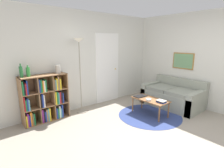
{
  "coord_description": "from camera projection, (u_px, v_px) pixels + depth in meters",
  "views": [
    {
      "loc": [
        -2.65,
        -1.72,
        1.81
      ],
      "look_at": [
        -0.11,
        1.33,
        0.85
      ],
      "focal_mm": 28.0,
      "sensor_mm": 36.0,
      "label": 1
    }
  ],
  "objects": [
    {
      "name": "vase_on_shelf",
      "position": [
        58.0,
        69.0,
        4.1
      ],
      "size": [
        0.11,
        0.11,
        0.19
      ],
      "color": "#B7B2A8",
      "rests_on": "bookshelf"
    },
    {
      "name": "ground_plane",
      "position": [
        161.0,
        138.0,
        3.35
      ],
      "size": [
        14.0,
        14.0,
        0.0
      ],
      "primitive_type": "plane",
      "color": "gray"
    },
    {
      "name": "bookshelf",
      "position": [
        44.0,
        100.0,
        4.02
      ],
      "size": [
        1.03,
        0.34,
        1.09
      ],
      "color": "#936B47",
      "rests_on": "ground_plane"
    },
    {
      "name": "bottle_middle",
      "position": [
        28.0,
        72.0,
        3.7
      ],
      "size": [
        0.08,
        0.08,
        0.24
      ],
      "color": "#2D8438",
      "rests_on": "bookshelf"
    },
    {
      "name": "coffee_table",
      "position": [
        150.0,
        101.0,
        4.39
      ],
      "size": [
        0.45,
        0.91,
        0.41
      ],
      "color": "brown",
      "rests_on": "ground_plane"
    },
    {
      "name": "wall_back",
      "position": [
        91.0,
        61.0,
        4.89
      ],
      "size": [
        7.41,
        0.11,
        2.6
      ],
      "color": "silver",
      "rests_on": "ground_plane"
    },
    {
      "name": "bottle_left",
      "position": [
        21.0,
        72.0,
        3.6
      ],
      "size": [
        0.07,
        0.07,
        0.29
      ],
      "color": "#236633",
      "rests_on": "bookshelf"
    },
    {
      "name": "laptop",
      "position": [
        140.0,
        96.0,
        4.57
      ],
      "size": [
        0.34,
        0.23,
        0.02
      ],
      "color": "black",
      "rests_on": "coffee_table"
    },
    {
      "name": "couch",
      "position": [
        173.0,
        96.0,
        5.04
      ],
      "size": [
        0.92,
        1.58,
        0.78
      ],
      "color": "gray",
      "rests_on": "ground_plane"
    },
    {
      "name": "book_stack_on_table",
      "position": [
        161.0,
        101.0,
        4.12
      ],
      "size": [
        0.16,
        0.21,
        0.05
      ],
      "color": "navy",
      "rests_on": "coffee_table"
    },
    {
      "name": "rug",
      "position": [
        150.0,
        115.0,
        4.41
      ],
      "size": [
        1.57,
        1.57,
        0.01
      ],
      "color": "navy",
      "rests_on": "ground_plane"
    },
    {
      "name": "floor_lamp",
      "position": [
        79.0,
        54.0,
        4.32
      ],
      "size": [
        0.29,
        0.29,
        1.9
      ],
      "color": "gray",
      "rests_on": "ground_plane"
    },
    {
      "name": "bowl",
      "position": [
        149.0,
        100.0,
        4.24
      ],
      "size": [
        0.13,
        0.13,
        0.05
      ],
      "color": "silver",
      "rests_on": "coffee_table"
    },
    {
      "name": "wall_right",
      "position": [
        173.0,
        59.0,
        5.33
      ],
      "size": [
        0.08,
        5.41,
        2.6
      ],
      "color": "silver",
      "rests_on": "ground_plane"
    }
  ]
}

